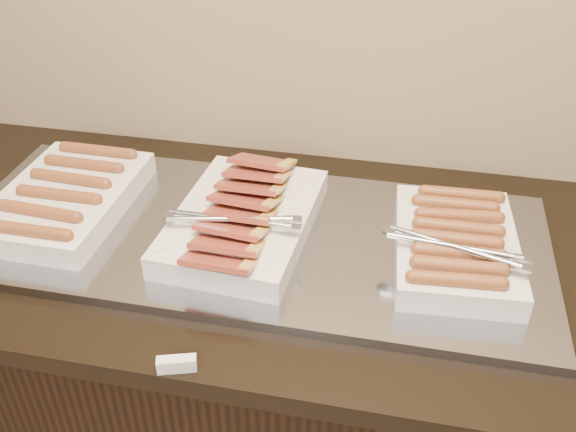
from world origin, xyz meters
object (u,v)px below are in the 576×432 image
Objects in this scene: warming_tray at (248,235)px; dish_right at (456,245)px; counter at (254,385)px; dish_left at (66,198)px; dish_center at (243,219)px.

warming_tray is 3.42× the size of dish_right.
dish_left is (-0.40, -0.00, 0.50)m from counter.
dish_center is (0.39, -0.00, 0.00)m from dish_left.
dish_right is at bearing 0.82° from dish_left.
dish_left reaches higher than warming_tray.
counter is at bearing 29.77° from dish_center.
dish_left is 0.91× the size of dish_center.
dish_left is 0.81m from dish_right.
warming_tray reaches higher than counter.
dish_left is at bearing -180.00° from counter.
counter is 4.95× the size of dish_center.
warming_tray is 0.04m from dish_center.
dish_right reaches higher than counter.
counter is 1.72× the size of warming_tray.
dish_center is at bearing -153.91° from counter.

